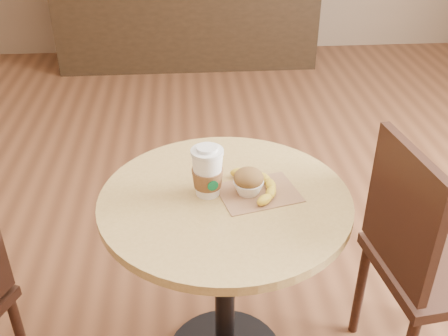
# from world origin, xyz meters

# --- Properties ---
(cafe_table) EXTENTS (0.78, 0.78, 0.75)m
(cafe_table) POSITION_xyz_m (0.07, -0.09, 0.56)
(cafe_table) COLOR black
(cafe_table) RESTS_ON ground
(chair_right) EXTENTS (0.46, 0.46, 0.93)m
(chair_right) POSITION_xyz_m (0.73, -0.16, 0.51)
(chair_right) COLOR black
(chair_right) RESTS_ON ground
(service_counter) EXTENTS (2.30, 0.65, 1.04)m
(service_counter) POSITION_xyz_m (0.00, 3.18, 0.52)
(service_counter) COLOR black
(service_counter) RESTS_ON ground
(kraft_bag) EXTENTS (0.28, 0.23, 0.00)m
(kraft_bag) POSITION_xyz_m (0.17, -0.08, 0.75)
(kraft_bag) COLOR #936747
(kraft_bag) RESTS_ON cafe_table
(coffee_cup) EXTENTS (0.10, 0.10, 0.17)m
(coffee_cup) POSITION_xyz_m (0.02, -0.07, 0.82)
(coffee_cup) COLOR white
(coffee_cup) RESTS_ON cafe_table
(muffin) EXTENTS (0.10, 0.10, 0.09)m
(muffin) POSITION_xyz_m (0.14, -0.08, 0.79)
(muffin) COLOR white
(muffin) RESTS_ON kraft_bag
(banana) EXTENTS (0.20, 0.25, 0.03)m
(banana) POSITION_xyz_m (0.17, -0.07, 0.77)
(banana) COLOR gold
(banana) RESTS_ON kraft_bag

